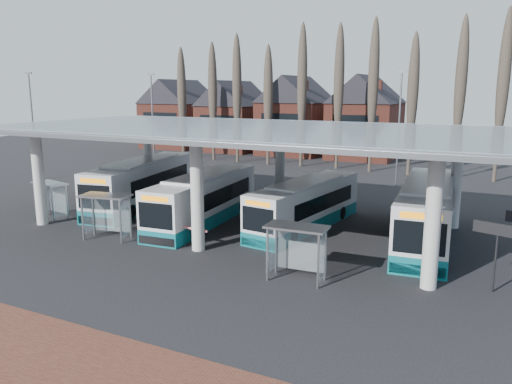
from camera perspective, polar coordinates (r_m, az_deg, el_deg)
The scene contains 16 objects.
ground at distance 25.66m, azimuth -9.65°, elevation -8.10°, with size 140.00×140.00×0.00m, color black.
station_canopy at distance 31.11m, azimuth -1.30°, elevation 6.27°, with size 32.00×16.00×6.34m.
poplar_row at distance 54.37m, azimuth 11.28°, elevation 11.61°, with size 45.10×1.10×14.50m.
townhouse_row at distance 70.27m, azimuth 0.99°, elevation 9.47°, with size 36.80×10.30×12.25m.
lamp_post_a at distance 52.69m, azimuth -11.72°, elevation 7.85°, with size 0.80×0.16×10.17m.
lamp_post_b at distance 46.31m, azimuth 16.01°, elevation 7.16°, with size 0.80×0.16×10.17m.
lamp_post_d at distance 52.53m, azimuth -24.14°, elevation 7.07°, with size 0.80×0.16×10.17m.
bus_0 at distance 38.41m, azimuth -12.74°, elevation 0.91°, with size 4.79×12.76×3.47m.
bus_1 at distance 32.92m, azimuth -5.88°, elevation -0.84°, with size 3.42×11.72×3.21m.
bus_2 at distance 31.65m, azimuth 5.75°, elevation -1.52°, with size 3.75×11.06×3.01m.
bus_3 at distance 30.27m, azimuth 18.90°, elevation -2.29°, with size 3.71×12.67×3.47m.
shelter_0 at distance 36.52m, azimuth -22.30°, elevation -0.00°, with size 2.84×1.83×2.44m.
shelter_1 at distance 30.25m, azimuth -16.64°, elevation -1.59°, with size 3.07×1.97×2.64m.
shelter_2 at distance 22.82m, azimuth 4.77°, elevation -5.50°, with size 2.86×1.53×2.59m.
info_sign_0 at distance 23.48m, azimuth 25.92°, elevation -4.42°, with size 2.00×0.71×3.07m.
barrier at distance 28.08m, azimuth -7.37°, elevation -4.25°, with size 2.44×0.82×1.22m.
Camera 1 is at (14.40, -19.42, 8.59)m, focal length 35.00 mm.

